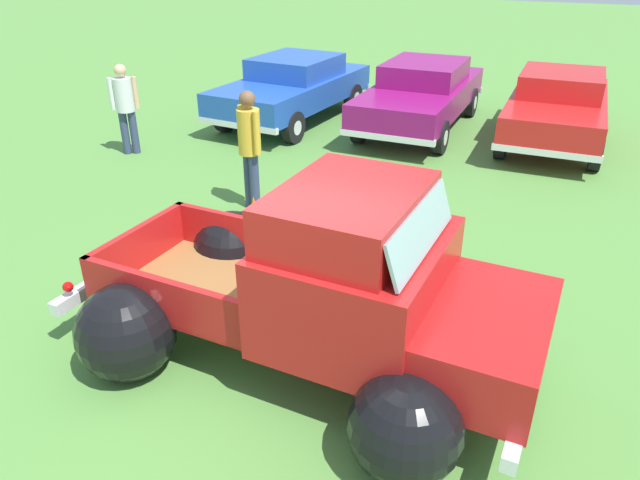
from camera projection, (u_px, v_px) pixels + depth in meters
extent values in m
plane|color=#548C3D|center=(296.00, 353.00, 6.04)|extent=(80.00, 80.00, 0.00)
cylinder|color=black|center=(461.00, 315.00, 5.99)|extent=(0.77, 0.27, 0.76)
cylinder|color=silver|center=(461.00, 315.00, 5.99)|extent=(0.36, 0.26, 0.34)
cylinder|color=black|center=(406.00, 428.00, 4.61)|extent=(0.77, 0.27, 0.76)
cylinder|color=silver|center=(406.00, 428.00, 4.61)|extent=(0.36, 0.26, 0.34)
cylinder|color=black|center=(231.00, 256.00, 7.09)|extent=(0.77, 0.27, 0.76)
cylinder|color=silver|center=(231.00, 256.00, 7.09)|extent=(0.36, 0.26, 0.34)
cylinder|color=black|center=(131.00, 334.00, 5.70)|extent=(0.77, 0.27, 0.76)
cylinder|color=silver|center=(131.00, 334.00, 5.70)|extent=(0.36, 0.26, 0.34)
sphere|color=black|center=(233.00, 250.00, 7.10)|extent=(1.02, 1.02, 0.96)
sphere|color=black|center=(126.00, 332.00, 5.63)|extent=(1.02, 1.02, 0.96)
cube|color=olive|center=(216.00, 287.00, 6.17)|extent=(2.15, 1.67, 0.04)
cube|color=red|center=(252.00, 239.00, 6.64)|extent=(2.05, 0.21, 0.50)
cube|color=red|center=(168.00, 303.00, 5.48)|extent=(2.05, 0.21, 0.50)
cube|color=red|center=(298.00, 290.00, 5.67)|extent=(0.18, 1.54, 0.50)
cube|color=red|center=(140.00, 248.00, 6.45)|extent=(0.18, 1.54, 0.50)
cube|color=red|center=(358.00, 285.00, 5.33)|extent=(1.56, 1.79, 0.95)
cube|color=red|center=(349.00, 213.00, 5.05)|extent=(1.25, 1.61, 0.45)
cube|color=#8CADB7|center=(422.00, 230.00, 4.81)|extent=(0.24, 1.47, 0.38)
cube|color=red|center=(471.00, 334.00, 5.01)|extent=(1.35, 1.70, 0.55)
sphere|color=black|center=(463.00, 310.00, 6.00)|extent=(0.98, 0.98, 0.92)
sphere|color=black|center=(405.00, 427.00, 4.56)|extent=(0.98, 0.98, 0.92)
cube|color=silver|center=(123.00, 267.00, 6.71)|extent=(0.25, 1.98, 0.14)
cube|color=silver|center=(530.00, 383.00, 4.95)|extent=(0.25, 1.98, 0.14)
sphere|color=red|center=(168.00, 226.00, 7.24)|extent=(0.12, 0.12, 0.11)
sphere|color=red|center=(68.00, 287.00, 5.98)|extent=(0.12, 0.12, 0.11)
cylinder|color=black|center=(293.00, 127.00, 12.07)|extent=(0.27, 0.68, 0.66)
cylinder|color=silver|center=(293.00, 127.00, 12.07)|extent=(0.24, 0.32, 0.30)
cylinder|color=black|center=(225.00, 116.00, 12.81)|extent=(0.27, 0.68, 0.66)
cylinder|color=silver|center=(225.00, 116.00, 12.81)|extent=(0.24, 0.32, 0.30)
cylinder|color=black|center=(353.00, 98.00, 14.29)|extent=(0.27, 0.68, 0.66)
cylinder|color=silver|center=(353.00, 98.00, 14.29)|extent=(0.24, 0.32, 0.30)
cylinder|color=black|center=(292.00, 90.00, 15.02)|extent=(0.27, 0.68, 0.66)
cylinder|color=silver|center=(292.00, 90.00, 15.02)|extent=(0.24, 0.32, 0.30)
cube|color=blue|center=(292.00, 90.00, 13.38)|extent=(2.31, 4.60, 0.55)
cube|color=blue|center=(296.00, 66.00, 13.29)|extent=(1.80, 2.02, 0.45)
cube|color=silver|center=(336.00, 83.00, 15.19)|extent=(1.91, 0.30, 0.12)
cube|color=silver|center=(237.00, 125.00, 11.79)|extent=(1.91, 0.30, 0.12)
cylinder|color=black|center=(441.00, 137.00, 11.48)|extent=(0.22, 0.67, 0.66)
cylinder|color=silver|center=(441.00, 137.00, 11.48)|extent=(0.22, 0.30, 0.30)
cylinder|color=black|center=(360.00, 127.00, 12.09)|extent=(0.22, 0.67, 0.66)
cylinder|color=silver|center=(360.00, 127.00, 12.09)|extent=(0.22, 0.30, 0.30)
cylinder|color=black|center=(471.00, 102.00, 13.91)|extent=(0.22, 0.67, 0.66)
cylinder|color=silver|center=(471.00, 102.00, 13.91)|extent=(0.22, 0.30, 0.30)
cylinder|color=black|center=(402.00, 95.00, 14.52)|extent=(0.22, 0.67, 0.66)
cylinder|color=silver|center=(402.00, 95.00, 14.52)|extent=(0.22, 0.30, 0.30)
cube|color=#8C1466|center=(421.00, 97.00, 12.83)|extent=(1.94, 4.73, 0.55)
cube|color=#8C1466|center=(425.00, 72.00, 12.75)|extent=(1.62, 2.01, 0.45)
cube|color=silver|center=(444.00, 87.00, 14.81)|extent=(1.87, 0.15, 0.12)
cube|color=silver|center=(387.00, 137.00, 11.07)|extent=(1.87, 0.15, 0.12)
cylinder|color=black|center=(596.00, 153.00, 10.64)|extent=(0.21, 0.66, 0.66)
cylinder|color=silver|center=(596.00, 153.00, 10.64)|extent=(0.22, 0.30, 0.30)
cylinder|color=black|center=(502.00, 142.00, 11.23)|extent=(0.21, 0.66, 0.66)
cylinder|color=silver|center=(502.00, 142.00, 11.23)|extent=(0.22, 0.30, 0.30)
cylinder|color=black|center=(598.00, 116.00, 12.87)|extent=(0.21, 0.66, 0.66)
cylinder|color=silver|center=(598.00, 116.00, 12.87)|extent=(0.22, 0.30, 0.30)
cylinder|color=black|center=(519.00, 108.00, 13.46)|extent=(0.21, 0.66, 0.66)
cylinder|color=silver|center=(519.00, 108.00, 13.46)|extent=(0.22, 0.30, 0.30)
cube|color=red|center=(556.00, 110.00, 11.88)|extent=(1.86, 4.29, 0.55)
cube|color=red|center=(562.00, 83.00, 11.79)|extent=(1.58, 1.82, 0.45)
cube|color=silver|center=(561.00, 99.00, 13.70)|extent=(1.85, 0.13, 0.12)
cube|color=silver|center=(546.00, 153.00, 10.29)|extent=(1.85, 0.13, 0.12)
cylinder|color=navy|center=(249.00, 180.00, 9.15)|extent=(0.21, 0.21, 0.90)
cylinder|color=navy|center=(255.00, 183.00, 9.02)|extent=(0.21, 0.21, 0.90)
cylinder|color=gold|center=(249.00, 132.00, 8.73)|extent=(0.47, 0.47, 0.67)
cylinder|color=gold|center=(242.00, 126.00, 8.87)|extent=(0.12, 0.12, 0.64)
cylinder|color=gold|center=(256.00, 133.00, 8.55)|extent=(0.12, 0.12, 0.64)
sphere|color=brown|center=(247.00, 99.00, 8.50)|extent=(0.33, 0.33, 0.24)
cylinder|color=navy|center=(125.00, 133.00, 11.44)|extent=(0.21, 0.21, 0.84)
cylinder|color=navy|center=(134.00, 132.00, 11.48)|extent=(0.21, 0.21, 0.84)
cylinder|color=silver|center=(124.00, 95.00, 11.13)|extent=(0.47, 0.47, 0.63)
cylinder|color=silver|center=(111.00, 94.00, 11.07)|extent=(0.13, 0.13, 0.60)
cylinder|color=#DBAD84|center=(136.00, 93.00, 11.15)|extent=(0.13, 0.13, 0.60)
sphere|color=#DBAD84|center=(120.00, 70.00, 10.92)|extent=(0.32, 0.32, 0.23)
cube|color=black|center=(255.00, 236.00, 8.38)|extent=(0.36, 0.36, 0.03)
cone|color=orange|center=(254.00, 216.00, 8.24)|extent=(0.28, 0.28, 0.60)
cylinder|color=white|center=(254.00, 210.00, 8.20)|extent=(0.17, 0.17, 0.08)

